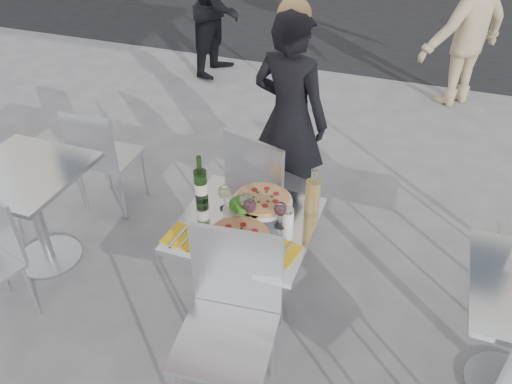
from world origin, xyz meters
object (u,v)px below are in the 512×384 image
(pizza_near, at_px, (238,237))
(wineglass_red_b, at_px, (280,210))
(side_chair_lfar, at_px, (101,153))
(chair_far, at_px, (264,186))
(napkin_right, at_px, (280,251))
(pedestrian_b, at_px, (467,25))
(salad_plate, at_px, (242,206))
(sugar_shaker, at_px, (288,217))
(wineglass_white_a, at_px, (224,193))
(carafe, at_px, (312,197))
(wineglass_red_a, at_px, (250,206))
(main_table, at_px, (247,251))
(side_table_left, at_px, (30,197))
(wineglass_white_b, at_px, (246,201))
(pedestrian_a, at_px, (219,5))
(pizza_far, at_px, (263,199))
(wine_bottle, at_px, (201,184))
(napkin_left, at_px, (183,236))
(chair_near, at_px, (231,311))
(woman_diner, at_px, (290,120))

(pizza_near, distance_m, wineglass_red_b, 0.26)
(side_chair_lfar, bearing_deg, pizza_near, 148.90)
(chair_far, height_order, napkin_right, chair_far)
(pedestrian_b, distance_m, salad_plate, 3.72)
(sugar_shaker, bearing_deg, wineglass_white_a, 176.95)
(carafe, xyz_separation_m, wineglass_red_b, (-0.13, -0.15, -0.01))
(wineglass_red_a, xyz_separation_m, wineglass_red_b, (0.16, 0.03, 0.00))
(main_table, xyz_separation_m, side_chair_lfar, (-1.40, 0.64, -0.02))
(main_table, height_order, side_table_left, same)
(sugar_shaker, height_order, wineglass_white_a, wineglass_white_a)
(wineglass_white_a, bearing_deg, chair_far, 82.81)
(side_table_left, bearing_deg, salad_plate, 3.38)
(pedestrian_b, relative_size, sugar_shaker, 15.87)
(wineglass_white_b, bearing_deg, sugar_shaker, 2.49)
(wineglass_white_a, bearing_deg, napkin_right, -30.45)
(side_chair_lfar, height_order, wineglass_white_b, wineglass_white_b)
(side_table_left, height_order, wineglass_red_a, wineglass_red_a)
(pizza_near, bearing_deg, side_table_left, 174.67)
(side_table_left, bearing_deg, pedestrian_a, 92.98)
(main_table, distance_m, pizza_near, 0.26)
(pizza_far, xyz_separation_m, wine_bottle, (-0.33, -0.11, 0.10))
(main_table, height_order, napkin_right, napkin_right)
(napkin_left, bearing_deg, salad_plate, 60.57)
(sugar_shaker, distance_m, napkin_left, 0.56)
(main_table, distance_m, side_chair_lfar, 1.54)
(wine_bottle, relative_size, sugar_shaker, 2.76)
(pizza_near, distance_m, napkin_left, 0.29)
(napkin_right, bearing_deg, chair_near, -101.56)
(chair_near, height_order, carafe, carafe)
(pedestrian_b, xyz_separation_m, napkin_right, (-0.81, -3.80, -0.10))
(side_table_left, relative_size, pedestrian_a, 0.46)
(chair_near, distance_m, napkin_left, 0.47)
(main_table, height_order, woman_diner, woman_diner)
(side_table_left, distance_m, pizza_near, 1.53)
(side_table_left, bearing_deg, carafe, 5.85)
(chair_far, xyz_separation_m, wine_bottle, (-0.22, -0.48, 0.28))
(pizza_near, height_order, wineglass_red_b, wineglass_red_b)
(woman_diner, bearing_deg, wineglass_red_a, 108.86)
(pedestrian_b, distance_m, napkin_right, 3.88)
(side_chair_lfar, height_order, wineglass_red_b, wineglass_red_b)
(wineglass_white_a, relative_size, wineglass_red_b, 1.00)
(pizza_near, xyz_separation_m, wineglass_red_a, (0.01, 0.15, 0.10))
(pedestrian_b, bearing_deg, woman_diner, 16.64)
(chair_near, distance_m, woman_diner, 1.63)
(side_chair_lfar, bearing_deg, salad_plate, 155.42)
(pizza_near, relative_size, napkin_left, 1.66)
(wineglass_white_b, relative_size, napkin_left, 0.79)
(salad_plate, xyz_separation_m, sugar_shaker, (0.27, -0.03, 0.02))
(salad_plate, xyz_separation_m, wine_bottle, (-0.25, 0.01, 0.08))
(chair_far, relative_size, woman_diner, 0.62)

